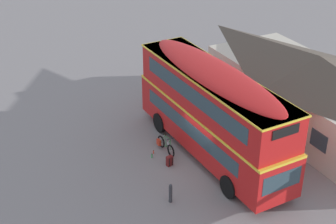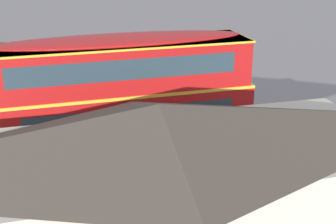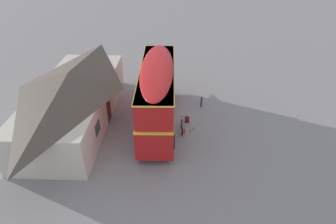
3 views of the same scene
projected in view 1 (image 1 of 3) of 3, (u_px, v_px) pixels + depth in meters
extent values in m
plane|color=gray|center=(207.00, 164.00, 25.17)|extent=(120.00, 120.00, 0.00)
cylinder|color=black|center=(270.00, 172.00, 23.64)|extent=(1.10, 0.30, 1.10)
cylinder|color=black|center=(229.00, 187.00, 22.63)|extent=(1.10, 0.30, 1.10)
cylinder|color=black|center=(196.00, 113.00, 28.76)|extent=(1.10, 0.30, 1.10)
cylinder|color=black|center=(160.00, 123.00, 27.75)|extent=(1.10, 0.30, 1.10)
cube|color=red|center=(211.00, 129.00, 25.23)|extent=(10.79, 2.66, 2.10)
cube|color=yellow|center=(212.00, 110.00, 24.71)|extent=(10.81, 2.68, 0.12)
cube|color=red|center=(213.00, 93.00, 24.24)|extent=(10.46, 2.61, 1.90)
ellipsoid|color=red|center=(214.00, 73.00, 23.74)|extent=(10.25, 2.55, 0.36)
cube|color=#2D424C|center=(282.00, 181.00, 20.99)|extent=(0.09, 2.05, 0.90)
cube|color=black|center=(286.00, 132.00, 19.98)|extent=(0.08, 1.38, 0.44)
cube|color=#2D424C|center=(189.00, 128.00, 24.71)|extent=(8.39, 0.17, 0.76)
cube|color=#2D424C|center=(192.00, 95.00, 23.65)|extent=(8.82, 0.17, 0.80)
cube|color=#2D424C|center=(230.00, 116.00, 25.76)|extent=(8.39, 0.17, 0.76)
cube|color=#2D424C|center=(234.00, 85.00, 24.68)|extent=(8.82, 0.17, 0.80)
cube|color=yellow|center=(214.00, 75.00, 23.80)|extent=(10.57, 2.69, 0.08)
torus|color=black|center=(171.00, 151.00, 25.61)|extent=(0.68, 0.10, 0.68)
torus|color=black|center=(161.00, 142.00, 26.39)|extent=(0.68, 0.10, 0.68)
cylinder|color=#B2B2B7|center=(171.00, 151.00, 25.61)|extent=(0.05, 0.10, 0.05)
cylinder|color=#B2B2B7|center=(161.00, 142.00, 26.39)|extent=(0.05, 0.10, 0.05)
cylinder|color=#2D6B38|center=(168.00, 144.00, 25.68)|extent=(0.46, 0.05, 0.72)
cylinder|color=#2D6B38|center=(168.00, 137.00, 25.58)|extent=(0.57, 0.05, 0.06)
cylinder|color=#2D6B38|center=(166.00, 141.00, 25.91)|extent=(0.18, 0.04, 0.68)
cylinder|color=#2D6B38|center=(164.00, 144.00, 26.20)|extent=(0.53, 0.04, 0.09)
cylinder|color=#2D6B38|center=(163.00, 138.00, 26.10)|extent=(0.41, 0.04, 0.63)
cylinder|color=#2D6B38|center=(171.00, 145.00, 25.48)|extent=(0.09, 0.03, 0.64)
cylinder|color=black|center=(170.00, 139.00, 25.33)|extent=(0.04, 0.46, 0.03)
ellipsoid|color=black|center=(165.00, 134.00, 25.80)|extent=(0.26, 0.11, 0.06)
cube|color=red|center=(159.00, 142.00, 26.30)|extent=(0.28, 0.15, 0.32)
cylinder|color=silver|center=(168.00, 144.00, 25.68)|extent=(0.07, 0.07, 0.18)
cube|color=maroon|center=(170.00, 161.00, 24.95)|extent=(0.26, 0.34, 0.52)
ellipsoid|color=maroon|center=(170.00, 156.00, 24.82)|extent=(0.24, 0.32, 0.10)
cube|color=#471111|center=(168.00, 161.00, 25.07)|extent=(0.07, 0.22, 0.18)
cylinder|color=black|center=(170.00, 163.00, 24.82)|extent=(0.04, 0.04, 0.42)
cylinder|color=black|center=(172.00, 161.00, 24.91)|extent=(0.04, 0.04, 0.42)
cylinder|color=#D84C33|center=(154.00, 152.00, 25.96)|extent=(0.07, 0.07, 0.18)
cylinder|color=black|center=(153.00, 150.00, 25.91)|extent=(0.04, 0.04, 0.03)
cylinder|color=green|center=(152.00, 156.00, 25.62)|extent=(0.07, 0.07, 0.22)
cylinder|color=black|center=(152.00, 154.00, 25.56)|extent=(0.04, 0.04, 0.03)
cube|color=beige|center=(313.00, 102.00, 27.92)|extent=(13.82, 5.53, 2.93)
pyramid|color=#4C4238|center=(318.00, 67.00, 26.90)|extent=(14.22, 5.94, 1.32)
cube|color=#3D2319|center=(273.00, 119.00, 27.03)|extent=(1.10, 0.05, 2.10)
cube|color=#2D424C|center=(238.00, 86.00, 29.44)|extent=(1.10, 0.05, 0.90)
cube|color=#2D424C|center=(319.00, 141.00, 24.08)|extent=(1.10, 0.05, 0.90)
cylinder|color=#333338|center=(171.00, 194.00, 22.35)|extent=(0.16, 0.16, 0.85)
sphere|color=#333338|center=(171.00, 186.00, 22.12)|extent=(0.16, 0.16, 0.16)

